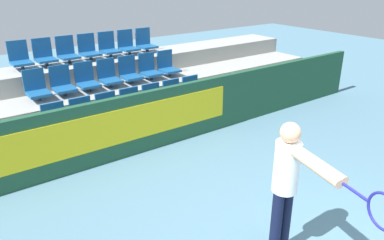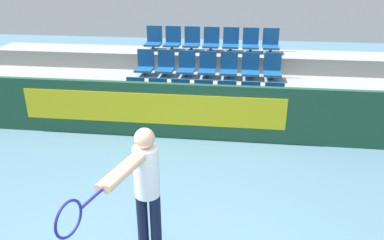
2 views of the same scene
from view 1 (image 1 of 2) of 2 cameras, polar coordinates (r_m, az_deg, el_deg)
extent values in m
cube|color=#1E4C33|center=(6.95, -6.28, -0.04)|extent=(11.81, 0.12, 1.14)
cube|color=yellow|center=(6.49, -13.26, -1.63)|extent=(5.26, 0.02, 0.63)
cube|color=#9E9E99|center=(7.57, -8.42, -1.29)|extent=(11.41, 1.02, 0.40)
cube|color=#9E9E99|center=(8.36, -11.82, 2.22)|extent=(11.41, 1.02, 0.80)
cube|color=#9E9E99|center=(9.20, -14.63, 5.10)|extent=(11.41, 1.02, 1.20)
cylinder|color=#333333|center=(7.02, -19.58, -2.03)|extent=(0.07, 0.07, 0.12)
cube|color=#195693|center=(6.98, -19.66, -1.40)|extent=(0.40, 0.45, 0.05)
cube|color=#195693|center=(7.09, -20.41, 0.88)|extent=(0.40, 0.04, 0.42)
cylinder|color=#333333|center=(7.15, -15.79, -1.10)|extent=(0.07, 0.07, 0.12)
cube|color=#195693|center=(7.12, -15.86, -0.48)|extent=(0.40, 0.45, 0.05)
cube|color=#195693|center=(7.22, -16.65, 1.75)|extent=(0.40, 0.04, 0.42)
cylinder|color=#333333|center=(7.32, -12.16, -0.20)|extent=(0.07, 0.07, 0.12)
cube|color=#195693|center=(7.29, -12.21, 0.41)|extent=(0.40, 0.45, 0.05)
cube|color=#195693|center=(7.39, -13.03, 2.57)|extent=(0.40, 0.04, 0.42)
cylinder|color=#333333|center=(7.52, -8.71, 0.65)|extent=(0.07, 0.07, 0.12)
cube|color=#195693|center=(7.49, -8.75, 1.25)|extent=(0.40, 0.45, 0.05)
cube|color=#195693|center=(7.58, -9.58, 3.35)|extent=(0.40, 0.04, 0.42)
cylinder|color=#333333|center=(7.74, -5.45, 1.45)|extent=(0.07, 0.07, 0.12)
cube|color=#195693|center=(7.71, -5.47, 2.04)|extent=(0.40, 0.45, 0.05)
cube|color=#195693|center=(7.81, -6.32, 4.07)|extent=(0.40, 0.04, 0.42)
cylinder|color=#333333|center=(7.99, -2.38, 2.21)|extent=(0.07, 0.07, 0.12)
cube|color=#195693|center=(7.96, -2.39, 2.78)|extent=(0.40, 0.45, 0.05)
cube|color=#195693|center=(8.05, -3.24, 4.74)|extent=(0.40, 0.04, 0.42)
cylinder|color=#333333|center=(8.26, 0.50, 2.91)|extent=(0.07, 0.07, 0.12)
cube|color=#195693|center=(8.24, 0.50, 3.46)|extent=(0.40, 0.45, 0.05)
cube|color=#195693|center=(8.32, -0.34, 5.35)|extent=(0.40, 0.04, 0.42)
cylinder|color=#333333|center=(7.81, -22.24, 3.16)|extent=(0.07, 0.07, 0.12)
cube|color=#195693|center=(7.79, -22.33, 3.74)|extent=(0.40, 0.45, 0.05)
cube|color=#195693|center=(7.92, -22.97, 5.71)|extent=(0.40, 0.04, 0.42)
cylinder|color=#333333|center=(7.93, -18.79, 3.92)|extent=(0.07, 0.07, 0.12)
cube|color=#195693|center=(7.91, -18.86, 4.49)|extent=(0.40, 0.45, 0.05)
cube|color=#195693|center=(8.04, -19.53, 6.43)|extent=(0.40, 0.04, 0.42)
cylinder|color=#333333|center=(8.08, -15.44, 4.63)|extent=(0.07, 0.07, 0.12)
cube|color=#195693|center=(8.06, -15.50, 5.20)|extent=(0.40, 0.45, 0.05)
cube|color=#195693|center=(8.19, -16.20, 7.09)|extent=(0.40, 0.04, 0.42)
cylinder|color=#333333|center=(8.26, -12.22, 5.31)|extent=(0.07, 0.07, 0.12)
cube|color=#195693|center=(8.24, -12.26, 5.87)|extent=(0.40, 0.45, 0.05)
cube|color=#195693|center=(8.36, -12.99, 7.71)|extent=(0.40, 0.04, 0.42)
cylinder|color=#333333|center=(8.47, -9.14, 5.94)|extent=(0.07, 0.07, 0.12)
cube|color=#195693|center=(8.45, -9.17, 6.48)|extent=(0.40, 0.45, 0.05)
cube|color=#195693|center=(8.57, -9.91, 8.28)|extent=(0.40, 0.04, 0.42)
cylinder|color=#333333|center=(8.70, -6.20, 6.52)|extent=(0.07, 0.07, 0.12)
cube|color=#195693|center=(8.67, -6.23, 7.05)|extent=(0.40, 0.45, 0.05)
cube|color=#195693|center=(8.79, -6.98, 8.80)|extent=(0.40, 0.04, 0.42)
cylinder|color=#333333|center=(8.95, -3.42, 7.05)|extent=(0.07, 0.07, 0.12)
cube|color=#195693|center=(8.93, -3.44, 7.57)|extent=(0.40, 0.45, 0.05)
cube|color=#195693|center=(9.04, -4.19, 9.27)|extent=(0.40, 0.04, 0.42)
cylinder|color=#333333|center=(8.67, -24.42, 7.35)|extent=(0.07, 0.07, 0.12)
cube|color=#195693|center=(8.65, -24.51, 7.89)|extent=(0.40, 0.45, 0.05)
cube|color=#195693|center=(8.80, -25.06, 9.60)|extent=(0.40, 0.04, 0.42)
cylinder|color=#333333|center=(8.78, -21.25, 7.99)|extent=(0.07, 0.07, 0.12)
cube|color=#195693|center=(8.76, -21.33, 8.53)|extent=(0.40, 0.45, 0.05)
cube|color=#195693|center=(8.91, -21.91, 10.20)|extent=(0.40, 0.04, 0.42)
cylinder|color=#333333|center=(8.92, -18.16, 8.59)|extent=(0.07, 0.07, 0.12)
cube|color=#195693|center=(8.90, -18.22, 9.12)|extent=(0.40, 0.45, 0.05)
cube|color=#195693|center=(9.05, -18.83, 10.77)|extent=(0.40, 0.04, 0.42)
cylinder|color=#333333|center=(9.08, -15.16, 9.15)|extent=(0.07, 0.07, 0.12)
cube|color=#195693|center=(9.06, -15.21, 9.67)|extent=(0.40, 0.45, 0.05)
cube|color=#195693|center=(9.21, -15.85, 11.28)|extent=(0.40, 0.04, 0.42)
cylinder|color=#333333|center=(9.27, -12.26, 9.66)|extent=(0.07, 0.07, 0.12)
cube|color=#195693|center=(9.25, -12.30, 10.17)|extent=(0.40, 0.45, 0.05)
cube|color=#195693|center=(9.39, -12.96, 11.75)|extent=(0.40, 0.04, 0.42)
cylinder|color=#333333|center=(9.48, -9.48, 10.13)|extent=(0.07, 0.07, 0.12)
cube|color=#195693|center=(9.46, -9.51, 10.63)|extent=(0.40, 0.45, 0.05)
cube|color=#195693|center=(9.60, -10.18, 12.17)|extent=(0.40, 0.04, 0.42)
cylinder|color=#333333|center=(9.71, -6.82, 10.55)|extent=(0.07, 0.07, 0.12)
cube|color=#195693|center=(9.69, -6.84, 11.04)|extent=(0.40, 0.45, 0.05)
cube|color=#195693|center=(9.83, -7.52, 12.55)|extent=(0.40, 0.04, 0.42)
cylinder|color=black|center=(4.57, 12.67, -15.35)|extent=(0.13, 0.13, 0.87)
cylinder|color=black|center=(4.67, 14.00, -14.57)|extent=(0.13, 0.13, 0.87)
cylinder|color=white|center=(4.22, 14.22, -6.95)|extent=(0.29, 0.29, 0.59)
sphere|color=tan|center=(4.05, 14.75, -1.87)|extent=(0.23, 0.23, 0.23)
cylinder|color=tan|center=(3.75, 18.27, -6.84)|extent=(0.26, 0.66, 0.09)
cylinder|color=tan|center=(3.81, 18.98, -6.47)|extent=(0.26, 0.66, 0.09)
cylinder|color=navy|center=(3.49, 23.58, -10.00)|extent=(0.10, 0.30, 0.03)
torus|color=navy|center=(3.32, 27.17, -12.35)|extent=(0.11, 0.32, 0.32)
camera|label=2|loc=(4.08, 72.94, 8.67)|focal=35.00mm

